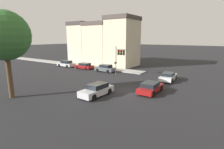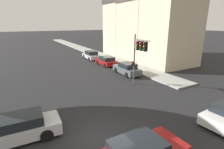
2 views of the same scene
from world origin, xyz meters
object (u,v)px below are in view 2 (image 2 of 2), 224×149
parked_car_0 (127,69)px  parked_car_2 (91,55)px  crossing_car_1 (18,129)px  traffic_signal (139,50)px  parked_car_1 (107,61)px

parked_car_0 → parked_car_2: bearing=1.7°
crossing_car_1 → parked_car_2: parked_car_2 is taller
traffic_signal → parked_car_2: size_ratio=1.16×
parked_car_0 → parked_car_1: parked_car_0 is taller
parked_car_0 → parked_car_1: (0.08, 5.74, -0.06)m
traffic_signal → parked_car_2: 15.95m
crossing_car_1 → parked_car_0: bearing=-145.3°
parked_car_1 → parked_car_2: 5.61m
traffic_signal → crossing_car_1: 12.02m
parked_car_1 → parked_car_0: bearing=178.5°
parked_car_2 → parked_car_0: bearing=-178.3°
crossing_car_1 → parked_car_2: (12.38, 19.32, -0.01)m
traffic_signal → parked_car_1: size_ratio=1.28×
parked_car_2 → parked_car_1: bearing=-176.7°
traffic_signal → parked_car_2: (1.36, 15.60, -3.03)m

